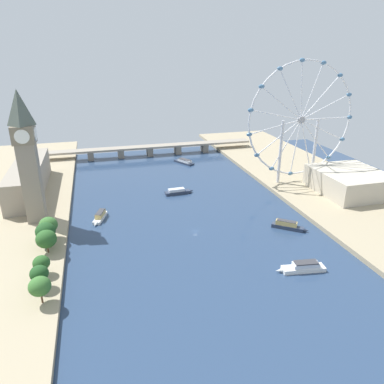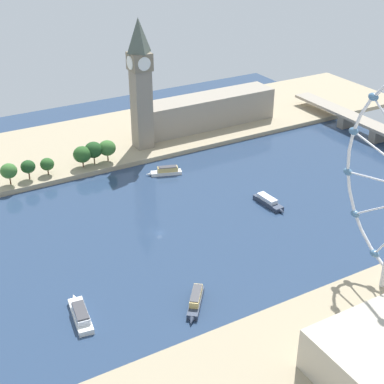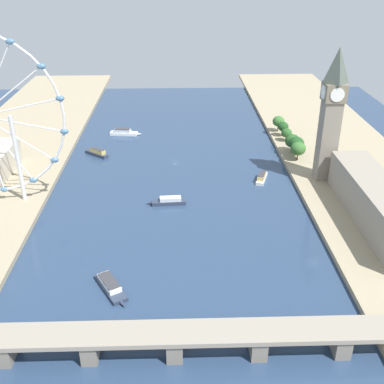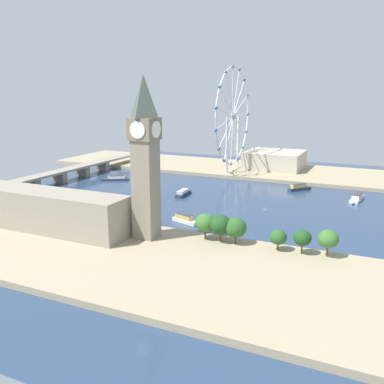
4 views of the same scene
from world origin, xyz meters
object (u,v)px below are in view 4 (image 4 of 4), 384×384
Objects in this scene: parliament_block at (46,210)px; tour_boat_2 at (357,198)px; tour_boat_3 at (299,188)px; tour_boat_4 at (185,219)px; riverside_hall at (274,160)px; ferris_wheel at (233,117)px; river_bridge at (60,174)px; tour_boat_1 at (183,193)px; clock_tower at (145,156)px; tour_boat_0 at (116,178)px.

parliament_block is 215.34m from tour_boat_2.
tour_boat_3 is 125.31m from tour_boat_4.
parliament_block reaches higher than riverside_hall.
ferris_wheel is 145.05m from tour_boat_2.
tour_boat_2 is (42.42, -241.74, -5.73)m from river_bridge.
river_bridge is at bearing 145.13° from tour_boat_3.
clock_tower is at bearing -167.84° from tour_boat_1.
river_bridge is (-133.58, 157.16, -3.61)m from riverside_hall.
tour_boat_4 is (-163.98, -28.39, -51.79)m from ferris_wheel.
tour_boat_2 reaches higher than tour_boat_4.
tour_boat_0 is at bearing -53.30° from river_bridge.
tour_boat_3 is at bearing 160.81° from tour_boat_0.
tour_boat_0 is at bearing 132.81° from ferris_wheel.
parliament_block is at bearing -37.43° from tour_boat_2.
riverside_hall is (242.87, -67.79, -2.52)m from parliament_block.
tour_boat_2 is at bearing -118.06° from ferris_wheel.
tour_boat_4 is (-86.73, -111.79, 0.28)m from tour_boat_0.
ferris_wheel reaches higher than tour_boat_0.
tour_boat_2 is 1.23× the size of tour_boat_4.
riverside_hall is 158.30m from tour_boat_0.
river_bridge is at bearing -72.36° from tour_boat_2.
parliament_block is (-11.95, 57.77, -32.47)m from clock_tower.
river_bridge is at bearing 177.83° from tour_boat_4.
clock_tower is 114.17m from tour_boat_1.
parliament_block is 4.58× the size of tour_boat_4.
tour_boat_3 reaches higher than tour_boat_1.
tour_boat_1 is 0.89× the size of tour_boat_2.
riverside_hall reaches higher than river_bridge.
tour_boat_4 is at bearing -4.98° from clock_tower.
tour_boat_0 is (138.20, 50.58, -12.10)m from parliament_block.
tour_boat_1 is at bearing -64.90° from tour_boat_2.
tour_boat_3 is at bearing -122.45° from ferris_wheel.
riverside_hall is (27.42, -34.97, -42.48)m from ferris_wheel.
clock_tower reaches higher than parliament_block.
riverside_hall is 85.43m from tour_boat_3.
tour_boat_2 is (38.50, -122.77, 0.23)m from tour_boat_1.
ferris_wheel reaches higher than tour_boat_3.
tour_boat_2 is at bearing -80.05° from river_bridge.
tour_boat_4 is (-57.82, -150.59, -5.69)m from river_bridge.
parliament_block is 3.89× the size of tour_boat_0.
tour_boat_0 is 141.49m from tour_boat_4.
tour_boat_4 is at bearing -49.94° from parliament_block.
tour_boat_0 is at bearing -78.50° from tour_boat_2.
parliament_block is at bearing -140.72° from river_bridge.
tour_boat_2 is at bearing -45.12° from parliament_block.
river_bridge reaches higher than tour_boat_1.
ferris_wheel is 102.61m from tour_boat_3.
tour_boat_3 is (54.64, -78.07, 0.44)m from tour_boat_1.
parliament_block is 252.16m from riverside_hall.
tour_boat_1 is at bearing -14.65° from parliament_block.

